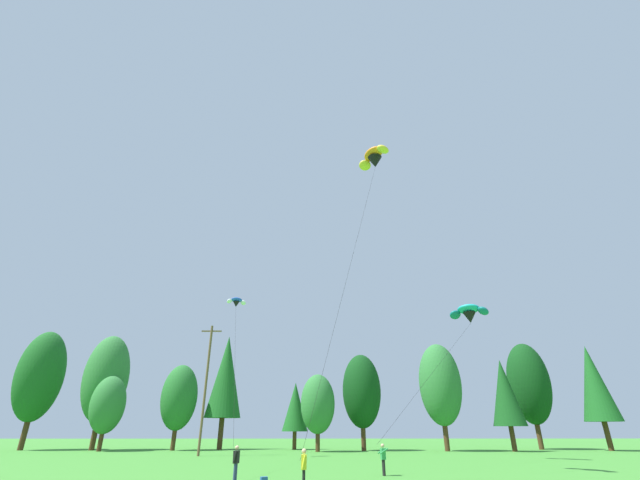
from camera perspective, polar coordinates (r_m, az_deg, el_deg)
treeline_tree_a at (r=69.10m, az=-34.20°, el=-15.22°), size 5.78×5.78×14.76m
treeline_tree_b at (r=64.56m, az=-27.45°, el=-16.60°), size 5.62×5.62×14.14m
treeline_tree_c at (r=61.10m, az=-27.25°, el=-19.55°), size 4.11×4.11×8.57m
treeline_tree_d at (r=60.28m, az=-18.87°, el=-19.85°), size 4.56×4.56×10.23m
treeline_tree_e at (r=61.34m, az=-12.88°, el=-17.84°), size 4.79×4.79×14.49m
treeline_tree_f at (r=59.82m, az=-3.44°, el=-22.00°), size 3.41×3.41×8.21m
treeline_tree_g at (r=54.21m, az=-0.31°, el=-21.67°), size 4.14×4.14×8.67m
treeline_tree_h at (r=57.02m, az=5.77°, el=-20.00°), size 4.89×4.89×11.45m
treeline_tree_i at (r=57.70m, az=16.25°, el=-18.55°), size 5.21×5.21×12.62m
treeline_tree_j at (r=59.52m, az=24.16°, el=-18.64°), size 3.92×3.92×10.54m
treeline_tree_k at (r=66.53m, az=26.87°, el=-17.21°), size 5.44×5.44×13.49m
treeline_tree_l at (r=66.87m, az=33.63°, el=-16.09°), size 4.37×4.37×12.59m
utility_pole at (r=47.80m, az=-15.49°, el=-18.64°), size 2.20×0.26×12.97m
kite_flyer_near at (r=25.20m, az=-11.50°, el=-27.65°), size 0.30×0.59×1.69m
kite_flyer_mid at (r=21.24m, az=-2.24°, el=-28.72°), size 0.24×0.56×1.69m
kite_flyer_far at (r=27.91m, az=8.71°, el=-27.46°), size 0.60×0.63×1.69m
parafoil_kite_high_blue_white at (r=46.02m, az=-11.48°, el=-8.42°), size 5.33×19.39×14.33m
parafoil_kite_mid_orange at (r=34.09m, az=7.46°, el=11.18°), size 6.57×7.97×21.92m
parafoil_kite_far_teal at (r=43.43m, az=19.89°, el=-9.46°), size 13.15×13.52×12.09m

